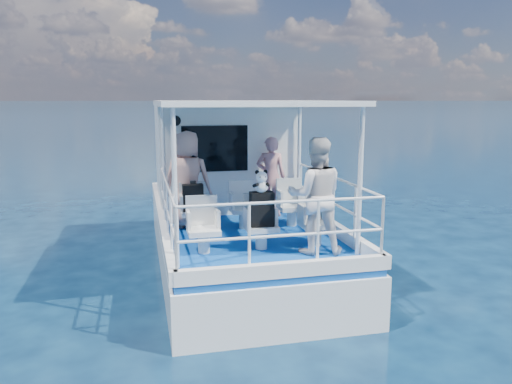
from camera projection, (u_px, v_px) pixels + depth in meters
ground at (247, 279)px, 9.02m from camera, size 2000.00×2000.00×0.00m
hull at (236, 262)px, 9.98m from camera, size 3.00×7.00×1.60m
deck at (236, 220)px, 9.82m from camera, size 2.90×6.90×0.10m
cabin at (224, 155)px, 10.86m from camera, size 2.85×2.00×2.20m
canopy at (249, 103)px, 8.26m from camera, size 3.00×3.20×0.08m
canopy_posts at (249, 172)px, 8.42m from camera, size 2.77×2.97×2.20m
railings at (254, 210)px, 8.22m from camera, size 2.84×3.59×1.00m
seat_port_fwd at (194, 221)px, 8.81m from camera, size 0.48×0.46×0.38m
seat_center_fwd at (244, 218)px, 9.02m from camera, size 0.48×0.46×0.38m
seat_stbd_fwd at (292, 215)px, 9.22m from camera, size 0.48×0.46×0.38m
seat_port_aft at (204, 241)px, 7.57m from camera, size 0.48×0.46×0.38m
seat_center_aft at (261, 237)px, 7.77m from camera, size 0.48×0.46×0.38m
seat_stbd_aft at (316, 233)px, 7.97m from camera, size 0.48×0.46×0.38m
passenger_port_fwd at (188, 180)px, 8.96m from camera, size 0.78×0.67×1.76m
passenger_stbd_fwd at (271, 177)px, 9.88m from camera, size 0.67×0.54×1.59m
passenger_stbd_aft at (316, 196)px, 7.46m from camera, size 0.98×0.83×1.76m
backpack_port at (193, 198)px, 8.70m from camera, size 0.36×0.20×0.47m
backpack_center at (262, 209)px, 7.64m from camera, size 0.35×0.20×0.53m
compact_camera at (193, 182)px, 8.67m from camera, size 0.10×0.06×0.06m
panda at (261, 181)px, 7.53m from camera, size 0.22×0.18×0.34m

